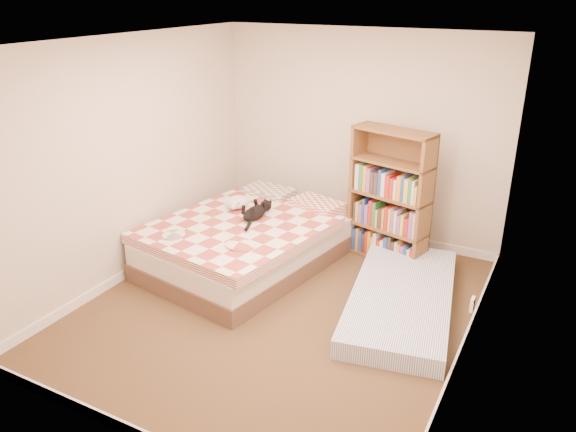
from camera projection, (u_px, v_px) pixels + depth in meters
The scene contains 6 objects.
room at pixel (279, 192), 5.06m from camera, with size 3.51×4.01×2.51m.
bed at pixel (249, 241), 6.30m from camera, with size 1.90×2.43×0.59m.
bookshelf at pixel (389, 213), 6.30m from camera, with size 0.98×0.52×1.52m.
floor_mattress at pixel (402, 298), 5.48m from camera, with size 0.93×2.07×0.19m, color #6B86B3.
black_cat at pixel (257, 212), 6.22m from camera, with size 0.24×0.68×0.16m.
white_dog at pixel (238, 202), 6.48m from camera, with size 0.36×0.38×0.14m.
Camera 1 is at (2.30, -4.17, 2.92)m, focal length 35.00 mm.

